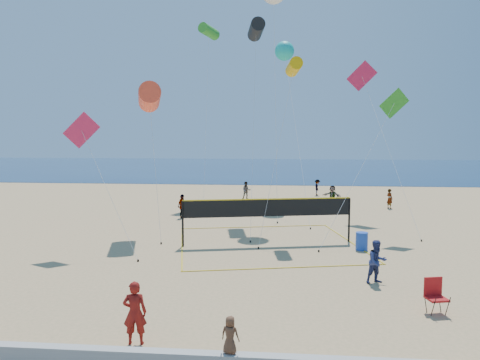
# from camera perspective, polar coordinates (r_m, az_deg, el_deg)

# --- Properties ---
(ground) EXTENTS (120.00, 120.00, 0.00)m
(ground) POSITION_cam_1_polar(r_m,az_deg,el_deg) (14.48, 0.57, -17.34)
(ground) COLOR tan
(ground) RESTS_ON ground
(ocean) EXTENTS (140.00, 50.00, 0.03)m
(ocean) POSITION_cam_1_polar(r_m,az_deg,el_deg) (75.49, 4.45, 1.49)
(ocean) COLOR navy
(ocean) RESTS_ON ground
(woman) EXTENTS (0.69, 0.52, 1.74)m
(woman) POSITION_cam_1_polar(r_m,az_deg,el_deg) (13.36, -12.70, -15.51)
(woman) COLOR maroon
(woman) RESTS_ON ground
(toddler) EXTENTS (0.48, 0.37, 0.88)m
(toddler) POSITION_cam_1_polar(r_m,az_deg,el_deg) (11.37, -1.22, -18.35)
(toddler) COLOR brown
(toddler) RESTS_ON seawall
(bystander_a) EXTENTS (0.98, 0.89, 1.66)m
(bystander_a) POSITION_cam_1_polar(r_m,az_deg,el_deg) (18.67, 16.36, -9.53)
(bystander_a) COLOR navy
(bystander_a) RESTS_ON ground
(far_person_0) EXTENTS (0.69, 1.01, 1.60)m
(far_person_0) POSITION_cam_1_polar(r_m,az_deg,el_deg) (31.42, -7.07, -3.19)
(far_person_0) COLOR gray
(far_person_0) RESTS_ON ground
(far_person_1) EXTENTS (1.55, 1.19, 1.64)m
(far_person_1) POSITION_cam_1_polar(r_m,az_deg,el_deg) (36.62, 11.18, -1.94)
(far_person_1) COLOR gray
(far_person_1) RESTS_ON ground
(far_person_2) EXTENTS (0.58, 0.65, 1.48)m
(far_person_2) POSITION_cam_1_polar(r_m,az_deg,el_deg) (36.86, 17.77, -2.19)
(far_person_2) COLOR gray
(far_person_2) RESTS_ON ground
(far_person_3) EXTENTS (0.80, 0.67, 1.51)m
(far_person_3) POSITION_cam_1_polar(r_m,az_deg,el_deg) (39.95, 0.78, -1.29)
(far_person_3) COLOR gray
(far_person_3) RESTS_ON ground
(far_person_4) EXTENTS (0.58, 0.95, 1.44)m
(far_person_4) POSITION_cam_1_polar(r_m,az_deg,el_deg) (43.03, 9.41, -0.90)
(far_person_4) COLOR gray
(far_person_4) RESTS_ON ground
(camp_chair) EXTENTS (0.71, 0.84, 1.24)m
(camp_chair) POSITION_cam_1_polar(r_m,az_deg,el_deg) (16.40, 22.67, -12.63)
(camp_chair) COLOR #AD1315
(camp_chair) RESTS_ON ground
(trash_barrel) EXTENTS (0.72, 0.72, 0.87)m
(trash_barrel) POSITION_cam_1_polar(r_m,az_deg,el_deg) (23.66, 14.62, -7.22)
(trash_barrel) COLOR #1B43B2
(trash_barrel) RESTS_ON ground
(volleyball_net) EXTENTS (10.46, 10.34, 2.36)m
(volleyball_net) POSITION_cam_1_polar(r_m,az_deg,el_deg) (23.88, 3.41, -4.04)
(volleyball_net) COLOR black
(volleyball_net) RESTS_ON ground
(kite_0) EXTENTS (2.29, 4.31, 8.42)m
(kite_0) POSITION_cam_1_polar(r_m,az_deg,el_deg) (26.82, -10.99, 9.87)
(kite_0) COLOR #FF482A
(kite_0) RESTS_ON ground
(kite_1) EXTENTS (1.35, 9.58, 13.19)m
(kite_1) POSITION_cam_1_polar(r_m,az_deg,el_deg) (32.91, 1.99, 17.85)
(kite_1) COLOR black
(kite_1) RESTS_ON ground
(kite_2) EXTENTS (2.22, 4.38, 9.68)m
(kite_2) POSITION_cam_1_polar(r_m,az_deg,el_deg) (26.16, 6.59, 13.50)
(kite_2) COLOR #DAA907
(kite_2) RESTS_ON ground
(kite_3) EXTENTS (4.23, 2.24, 6.69)m
(kite_3) POSITION_cam_1_polar(r_m,az_deg,el_deg) (23.67, -18.53, 5.22)
(kite_3) COLOR #D9224F
(kite_3) RESTS_ON ground
(kite_4) EXTENTS (5.23, 4.79, 8.15)m
(kite_4) POSITION_cam_1_polar(r_m,az_deg,el_deg) (27.14, 17.92, 8.14)
(kite_4) COLOR green
(kite_4) RESTS_ON ground
(kite_5) EXTENTS (3.03, 8.48, 10.55)m
(kite_5) POSITION_cam_1_polar(r_m,az_deg,el_deg) (33.28, 14.86, 11.55)
(kite_5) COLOR #C21C48
(kite_5) RESTS_ON ground
(kite_7) EXTENTS (2.55, 10.96, 12.78)m
(kite_7) POSITION_cam_1_polar(r_m,az_deg,el_deg) (37.99, 5.44, 15.38)
(kite_7) COLOR #16B3AA
(kite_7) RESTS_ON ground
(kite_8) EXTENTS (1.63, 8.48, 14.56)m
(kite_8) POSITION_cam_1_polar(r_m,az_deg,el_deg) (40.43, -3.81, 17.61)
(kite_8) COLOR green
(kite_8) RESTS_ON ground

